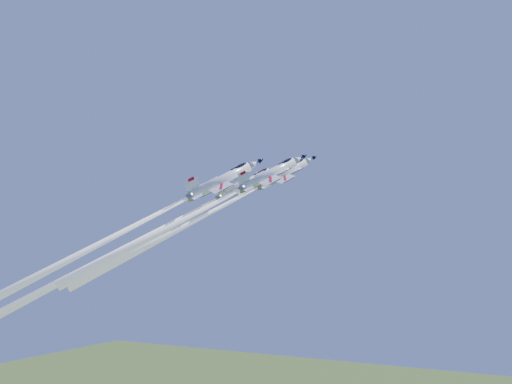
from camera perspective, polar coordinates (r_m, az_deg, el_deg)
The scene contains 4 objects.
jet_lead at distance 116.60m, azimuth -4.93°, elevation -2.25°, with size 28.15×33.97×37.02m.
jet_left at distance 120.23m, azimuth -10.50°, elevation -4.18°, with size 33.03×40.25×45.00m.
jet_right at distance 109.04m, azimuth -5.94°, elevation -2.09°, with size 26.85×31.88×34.40m.
jet_slot at distance 116.57m, azimuth -14.33°, elevation -4.49°, with size 36.35×44.26×49.38m.
Camera 1 is at (55.43, -105.25, 77.73)m, focal length 40.00 mm.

